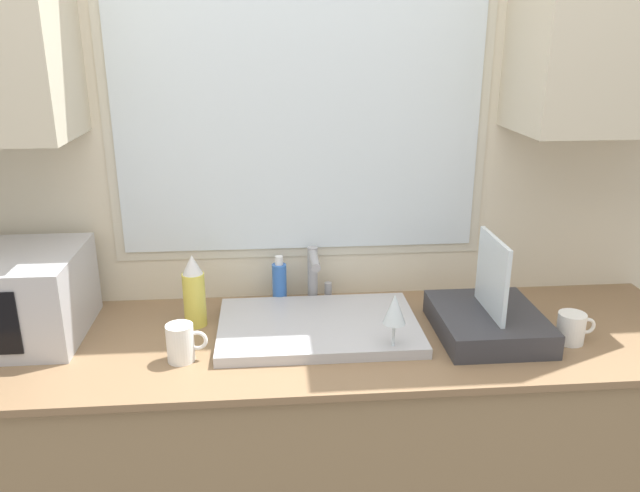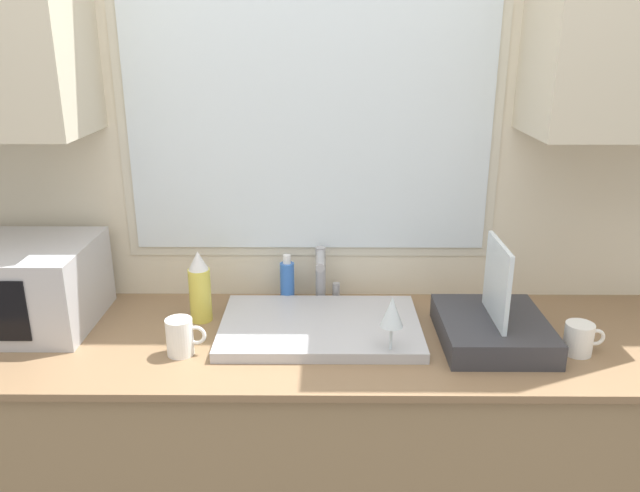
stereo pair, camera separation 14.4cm
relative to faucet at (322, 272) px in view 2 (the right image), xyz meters
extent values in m
cube|color=#8C7251|center=(-0.04, -0.22, -0.59)|extent=(2.25, 0.59, 0.92)
cube|color=#846647|center=(-0.04, -0.22, -0.12)|extent=(2.28, 0.62, 0.02)
cube|color=beige|center=(-0.04, 0.10, 0.26)|extent=(6.00, 0.06, 2.60)
cube|color=beige|center=(-0.04, 0.07, 0.44)|extent=(1.16, 0.01, 0.83)
cube|color=silver|center=(-0.04, 0.07, 0.44)|extent=(1.10, 0.01, 0.77)
cube|color=#B2B2B7|center=(-0.01, -0.20, -0.09)|extent=(0.57, 0.38, 0.03)
cylinder|color=#99999E|center=(-0.01, 0.02, -0.02)|extent=(0.03, 0.03, 0.18)
cylinder|color=#99999E|center=(-0.01, -0.05, 0.06)|extent=(0.03, 0.14, 0.03)
cylinder|color=#99999E|center=(0.04, 0.02, -0.08)|extent=(0.02, 0.02, 0.06)
cube|color=#B2B2B7|center=(-0.88, -0.15, 0.01)|extent=(0.43, 0.36, 0.25)
cube|color=#333338|center=(0.48, -0.25, -0.07)|extent=(0.29, 0.34, 0.07)
cube|color=silver|center=(0.48, -0.25, 0.07)|extent=(0.01, 0.22, 0.22)
cylinder|color=#D8CC4C|center=(-0.36, -0.12, -0.03)|extent=(0.06, 0.06, 0.16)
cone|color=silver|center=(-0.36, -0.12, 0.08)|extent=(0.06, 0.06, 0.06)
cylinder|color=blue|center=(-0.11, 0.01, -0.04)|extent=(0.05, 0.05, 0.13)
cylinder|color=white|center=(-0.11, 0.01, 0.04)|extent=(0.02, 0.02, 0.03)
cylinder|color=white|center=(-0.38, -0.33, -0.06)|extent=(0.07, 0.07, 0.10)
torus|color=white|center=(-0.33, -0.33, -0.05)|extent=(0.05, 0.01, 0.05)
cylinder|color=silver|center=(0.18, -0.36, -0.11)|extent=(0.05, 0.05, 0.00)
cylinder|color=silver|center=(0.18, -0.36, -0.06)|extent=(0.01, 0.01, 0.09)
cone|color=silver|center=(0.18, -0.36, 0.03)|extent=(0.06, 0.06, 0.08)
cylinder|color=white|center=(0.69, -0.32, -0.07)|extent=(0.08, 0.08, 0.09)
torus|color=white|center=(0.73, -0.32, -0.06)|extent=(0.05, 0.01, 0.05)
camera|label=1|loc=(-0.14, -1.82, 0.71)|focal=35.00mm
camera|label=2|loc=(0.01, -1.82, 0.71)|focal=35.00mm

